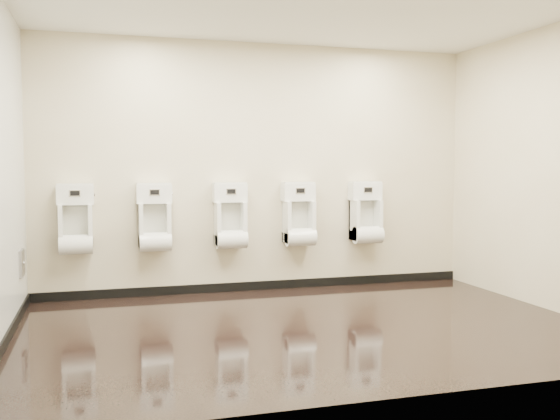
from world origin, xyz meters
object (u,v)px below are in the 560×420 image
(urinal_3, at_px, (299,219))
(access_panel, at_px, (22,263))
(urinal_2, at_px, (230,221))
(urinal_1, at_px, (155,222))
(urinal_4, at_px, (366,217))
(urinal_0, at_px, (76,224))

(urinal_3, bearing_deg, access_panel, -171.71)
(urinal_3, bearing_deg, urinal_2, 180.00)
(access_panel, height_order, urinal_2, urinal_2)
(urinal_1, relative_size, urinal_4, 1.00)
(urinal_2, bearing_deg, urinal_4, 0.00)
(urinal_3, relative_size, urinal_4, 1.00)
(access_panel, height_order, urinal_1, urinal_1)
(urinal_1, bearing_deg, urinal_2, 0.00)
(access_panel, height_order, urinal_0, urinal_0)
(access_panel, height_order, urinal_3, urinal_3)
(access_panel, relative_size, urinal_1, 0.35)
(urinal_0, xyz_separation_m, urinal_1, (0.80, 0.00, 0.00))
(urinal_0, distance_m, urinal_2, 1.63)
(urinal_2, bearing_deg, urinal_1, 180.00)
(urinal_0, distance_m, urinal_1, 0.80)
(urinal_1, height_order, urinal_2, same)
(urinal_2, xyz_separation_m, urinal_4, (1.63, 0.00, 0.00))
(urinal_1, bearing_deg, urinal_4, 0.00)
(urinal_3, bearing_deg, urinal_1, 180.00)
(urinal_1, height_order, urinal_3, same)
(access_panel, bearing_deg, urinal_3, 8.29)
(access_panel, distance_m, urinal_1, 1.39)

